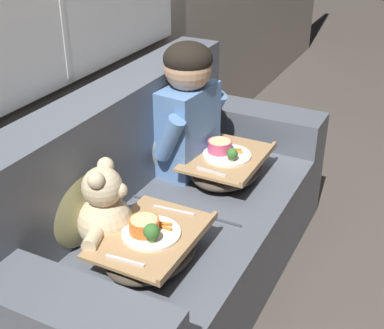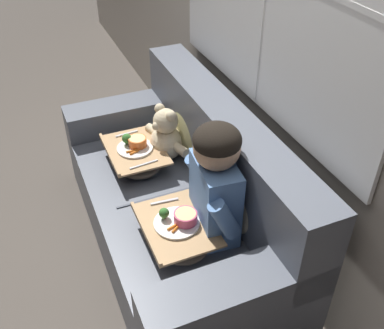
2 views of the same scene
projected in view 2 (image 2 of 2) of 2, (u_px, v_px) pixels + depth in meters
The scene contains 9 objects.
ground_plane at pixel (173, 245), 2.73m from camera, with size 14.00×14.00×0.00m, color #4C443D.
wall_back_with_window at pixel (271, 18), 2.10m from camera, with size 8.00×0.08×2.60m.
couch at pixel (182, 202), 2.56m from camera, with size 1.79×0.84×0.88m.
throw_pillow_behind_child at pixel (239, 195), 2.20m from camera, with size 0.38×0.18×0.39m.
throw_pillow_behind_teddy at pixel (187, 127), 2.69m from camera, with size 0.39×0.19×0.40m.
child_figure at pixel (215, 177), 2.06m from camera, with size 0.45×0.23×0.61m.
teddy_bear at pixel (166, 137), 2.67m from camera, with size 0.37×0.27×0.34m.
lap_tray_child at pixel (177, 231), 2.17m from camera, with size 0.43×0.33×0.18m.
lap_tray_teddy at pixel (135, 155), 2.66m from camera, with size 0.44×0.32×0.19m.
Camera 2 is at (1.78, -0.63, 2.03)m, focal length 42.00 mm.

